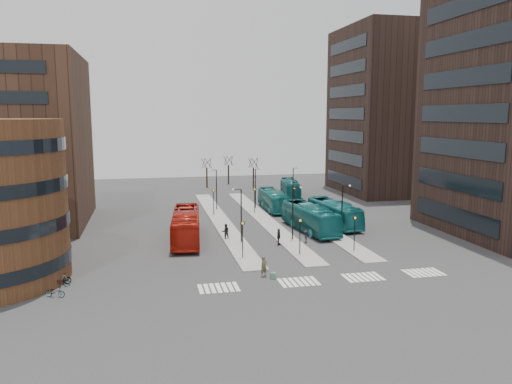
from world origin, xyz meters
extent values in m
plane|color=#2D2D30|center=(0.00, 0.00, 0.00)|extent=(160.00, 160.00, 0.00)
cube|color=gray|center=(-4.00, 30.00, 0.07)|extent=(2.50, 45.00, 0.15)
cube|color=gray|center=(2.00, 30.00, 0.07)|extent=(2.50, 45.00, 0.15)
cube|color=gray|center=(8.00, 30.00, 0.07)|extent=(2.50, 45.00, 0.15)
cube|color=navy|center=(-2.96, 5.25, 0.29)|extent=(0.48, 0.39, 0.58)
imported|color=#A8180C|center=(-9.40, 20.27, 1.78)|extent=(4.22, 13.01, 3.56)
imported|color=#135F61|center=(6.00, 21.96, 1.68)|extent=(4.08, 12.31, 3.37)
imported|color=#156A69|center=(5.00, 36.46, 1.51)|extent=(2.76, 10.87, 3.01)
imported|color=#166B71|center=(10.19, 24.51, 1.59)|extent=(3.76, 11.66, 3.19)
imported|color=#12555A|center=(11.15, 48.17, 1.48)|extent=(4.20, 10.86, 2.95)
imported|color=brown|center=(-3.61, 6.03, 0.95)|extent=(0.82, 0.70, 1.90)
imported|color=black|center=(-4.87, 19.99, 0.93)|extent=(0.94, 0.75, 1.86)
imported|color=black|center=(0.53, 16.41, 0.92)|extent=(0.83, 1.17, 1.85)
imported|color=black|center=(3.74, 16.65, 0.73)|extent=(0.75, 1.05, 1.47)
imported|color=gray|center=(-21.00, 4.67, 0.43)|extent=(1.71, 1.06, 0.85)
imported|color=gray|center=(-21.00, 7.55, 0.51)|extent=(1.75, 0.87, 1.01)
imported|color=gray|center=(-21.00, 6.99, 0.43)|extent=(1.73, 1.02, 0.86)
cube|color=silver|center=(-9.50, 4.00, 0.01)|extent=(0.35, 2.40, 0.01)
cube|color=silver|center=(-9.00, 4.00, 0.01)|extent=(0.35, 2.40, 0.01)
cube|color=silver|center=(-8.50, 4.00, 0.01)|extent=(0.35, 2.40, 0.01)
cube|color=silver|center=(-8.00, 4.00, 0.01)|extent=(0.35, 2.40, 0.01)
cube|color=silver|center=(-7.50, 4.00, 0.01)|extent=(0.35, 2.40, 0.01)
cube|color=silver|center=(-7.00, 4.00, 0.01)|extent=(0.35, 2.40, 0.01)
cube|color=silver|center=(-6.50, 4.00, 0.01)|extent=(0.35, 2.40, 0.01)
cube|color=silver|center=(-2.50, 4.00, 0.01)|extent=(0.35, 2.40, 0.01)
cube|color=silver|center=(-2.00, 4.00, 0.01)|extent=(0.35, 2.40, 0.01)
cube|color=silver|center=(-1.50, 4.00, 0.01)|extent=(0.35, 2.40, 0.01)
cube|color=silver|center=(-1.00, 4.00, 0.01)|extent=(0.35, 2.40, 0.01)
cube|color=silver|center=(-0.50, 4.00, 0.01)|extent=(0.35, 2.40, 0.01)
cube|color=silver|center=(0.00, 4.00, 0.01)|extent=(0.35, 2.40, 0.01)
cube|color=silver|center=(0.50, 4.00, 0.01)|extent=(0.35, 2.40, 0.01)
cube|color=silver|center=(3.50, 4.00, 0.01)|extent=(0.35, 2.40, 0.01)
cube|color=silver|center=(4.00, 4.00, 0.01)|extent=(0.35, 2.40, 0.01)
cube|color=silver|center=(4.50, 4.00, 0.01)|extent=(0.35, 2.40, 0.01)
cube|color=silver|center=(5.00, 4.00, 0.01)|extent=(0.35, 2.40, 0.01)
cube|color=silver|center=(5.50, 4.00, 0.01)|extent=(0.35, 2.40, 0.01)
cube|color=silver|center=(6.00, 4.00, 0.01)|extent=(0.35, 2.40, 0.01)
cube|color=silver|center=(6.50, 4.00, 0.01)|extent=(0.35, 2.40, 0.01)
cube|color=silver|center=(9.50, 4.00, 0.01)|extent=(0.35, 2.40, 0.01)
cube|color=silver|center=(10.00, 4.00, 0.01)|extent=(0.35, 2.40, 0.01)
cube|color=silver|center=(10.50, 4.00, 0.01)|extent=(0.35, 2.40, 0.01)
cube|color=silver|center=(11.00, 4.00, 0.01)|extent=(0.35, 2.40, 0.01)
cube|color=silver|center=(11.50, 4.00, 0.01)|extent=(0.35, 2.40, 0.01)
cube|color=silver|center=(12.00, 4.00, 0.01)|extent=(0.35, 2.40, 0.01)
cube|color=silver|center=(12.50, 4.00, 0.01)|extent=(0.35, 2.40, 0.01)
cube|color=black|center=(21.94, 16.00, 2.50)|extent=(0.12, 16.00, 2.00)
cube|color=black|center=(21.94, 16.00, 6.50)|extent=(0.12, 16.00, 2.00)
cube|color=black|center=(21.94, 16.00, 10.50)|extent=(0.12, 16.00, 2.00)
cube|color=black|center=(21.94, 16.00, 14.50)|extent=(0.12, 16.00, 2.00)
cube|color=black|center=(21.94, 16.00, 18.50)|extent=(0.12, 16.00, 2.00)
cube|color=black|center=(21.94, 16.00, 22.50)|extent=(0.12, 16.00, 2.00)
cube|color=black|center=(21.94, 16.00, 26.50)|extent=(0.12, 16.00, 2.00)
cube|color=black|center=(32.00, 50.00, 15.00)|extent=(20.00, 20.00, 30.00)
cube|color=black|center=(21.94, 50.00, 2.50)|extent=(0.12, 16.00, 2.00)
cube|color=black|center=(21.94, 50.00, 6.50)|extent=(0.12, 16.00, 2.00)
cube|color=black|center=(21.94, 50.00, 10.50)|extent=(0.12, 16.00, 2.00)
cube|color=black|center=(21.94, 50.00, 14.50)|extent=(0.12, 16.00, 2.00)
cube|color=black|center=(21.94, 50.00, 18.50)|extent=(0.12, 16.00, 2.00)
cube|color=black|center=(21.94, 50.00, 22.50)|extent=(0.12, 16.00, 2.00)
cube|color=black|center=(21.94, 50.00, 26.50)|extent=(0.12, 16.00, 2.00)
cylinder|color=black|center=(-4.40, 12.00, 1.90)|extent=(0.10, 0.10, 3.50)
cube|color=black|center=(-4.40, 12.00, 3.65)|extent=(0.45, 0.10, 0.30)
cube|color=yellow|center=(-4.40, 11.94, 3.65)|extent=(0.20, 0.02, 0.20)
cylinder|color=black|center=(-4.40, 34.00, 1.90)|extent=(0.10, 0.10, 3.50)
cube|color=black|center=(-4.40, 34.00, 3.65)|extent=(0.45, 0.10, 0.30)
cube|color=yellow|center=(-4.40, 33.94, 3.65)|extent=(0.20, 0.02, 0.20)
cylinder|color=black|center=(1.60, 12.00, 1.90)|extent=(0.10, 0.10, 3.50)
cube|color=black|center=(1.60, 12.00, 3.65)|extent=(0.45, 0.10, 0.30)
cube|color=yellow|center=(1.60, 11.94, 3.65)|extent=(0.20, 0.02, 0.20)
cylinder|color=black|center=(1.60, 34.00, 1.90)|extent=(0.10, 0.10, 3.50)
cube|color=black|center=(1.60, 34.00, 3.65)|extent=(0.45, 0.10, 0.30)
cube|color=yellow|center=(1.60, 33.94, 3.65)|extent=(0.20, 0.02, 0.20)
cylinder|color=black|center=(7.60, 12.00, 1.90)|extent=(0.10, 0.10, 3.50)
cube|color=black|center=(7.60, 12.00, 3.65)|extent=(0.45, 0.10, 0.30)
cube|color=yellow|center=(7.60, 11.94, 3.65)|extent=(0.20, 0.02, 0.20)
cylinder|color=black|center=(7.60, 34.00, 1.90)|extent=(0.10, 0.10, 3.50)
cube|color=black|center=(7.60, 34.00, 3.65)|extent=(0.45, 0.10, 0.30)
cube|color=yellow|center=(7.60, 33.94, 3.65)|extent=(0.20, 0.02, 0.20)
cylinder|color=black|center=(-3.40, 18.00, 3.15)|extent=(0.14, 0.14, 6.00)
cylinder|color=black|center=(-3.85, 18.00, 6.15)|extent=(0.90, 0.08, 0.08)
sphere|color=silver|center=(-4.30, 18.00, 6.15)|extent=(0.24, 0.24, 0.24)
cylinder|color=black|center=(-3.40, 38.00, 3.15)|extent=(0.14, 0.14, 6.00)
cylinder|color=black|center=(-3.85, 38.00, 6.15)|extent=(0.90, 0.08, 0.08)
sphere|color=silver|center=(-4.30, 38.00, 6.15)|extent=(0.24, 0.24, 0.24)
cylinder|color=black|center=(2.60, 18.00, 3.15)|extent=(0.14, 0.14, 6.00)
cylinder|color=black|center=(3.05, 18.00, 6.15)|extent=(0.90, 0.08, 0.08)
sphere|color=silver|center=(3.50, 18.00, 6.15)|extent=(0.24, 0.24, 0.24)
cylinder|color=black|center=(2.60, 38.00, 3.15)|extent=(0.14, 0.14, 6.00)
cylinder|color=black|center=(3.05, 38.00, 6.15)|extent=(0.90, 0.08, 0.08)
sphere|color=silver|center=(3.50, 38.00, 6.15)|extent=(0.24, 0.24, 0.24)
cylinder|color=black|center=(8.60, 18.00, 3.15)|extent=(0.14, 0.14, 6.00)
cylinder|color=black|center=(9.05, 18.00, 6.15)|extent=(0.90, 0.08, 0.08)
sphere|color=silver|center=(9.50, 18.00, 6.15)|extent=(0.24, 0.24, 0.24)
cylinder|color=black|center=(8.60, 38.00, 3.15)|extent=(0.14, 0.14, 6.00)
cylinder|color=black|center=(9.05, 38.00, 6.15)|extent=(0.90, 0.08, 0.08)
sphere|color=silver|center=(9.50, 38.00, 6.15)|extent=(0.24, 0.24, 0.24)
cylinder|color=black|center=(-2.00, 62.00, 2.00)|extent=(0.30, 0.30, 4.00)
cylinder|color=black|center=(-1.30, 62.00, 4.90)|extent=(0.10, 1.56, 1.95)
cylinder|color=black|center=(-1.78, 62.67, 4.90)|extent=(1.48, 0.59, 1.97)
cylinder|color=black|center=(-2.57, 62.41, 4.90)|extent=(0.90, 1.31, 1.99)
cylinder|color=black|center=(-2.57, 61.59, 4.90)|extent=(0.89, 1.31, 1.99)
cylinder|color=black|center=(-1.79, 61.33, 4.90)|extent=(1.48, 0.58, 1.97)
cylinder|color=black|center=(3.00, 66.00, 2.00)|extent=(0.30, 0.30, 4.00)
cylinder|color=black|center=(3.70, 66.00, 4.90)|extent=(0.10, 1.56, 1.95)
cylinder|color=black|center=(3.22, 66.67, 4.90)|extent=(1.48, 0.59, 1.97)
cylinder|color=black|center=(2.43, 66.41, 4.90)|extent=(0.90, 1.31, 1.99)
cylinder|color=black|center=(2.43, 65.59, 4.90)|extent=(0.89, 1.31, 1.99)
cylinder|color=black|center=(3.21, 65.33, 4.90)|extent=(1.48, 0.58, 1.97)
cylinder|color=black|center=(7.00, 60.00, 2.00)|extent=(0.30, 0.30, 4.00)
cylinder|color=black|center=(7.70, 60.00, 4.90)|extent=(0.10, 1.56, 1.95)
cylinder|color=black|center=(7.22, 60.67, 4.90)|extent=(1.48, 0.59, 1.97)
cylinder|color=black|center=(6.43, 60.41, 4.90)|extent=(0.90, 1.31, 1.99)
cylinder|color=black|center=(6.43, 59.59, 4.90)|extent=(0.89, 1.31, 1.99)
cylinder|color=black|center=(7.21, 59.33, 4.90)|extent=(1.48, 0.58, 1.97)
camera|label=1|loc=(-13.53, -35.75, 14.36)|focal=35.00mm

